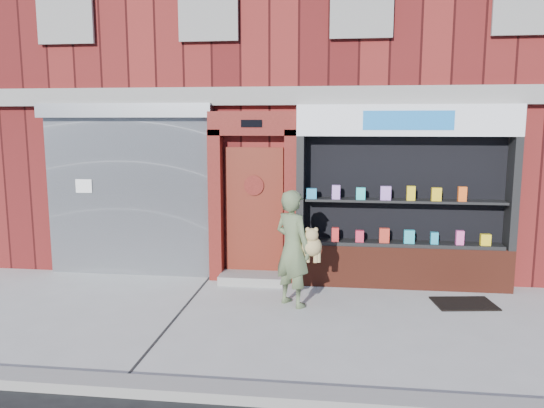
# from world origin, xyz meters

# --- Properties ---
(ground) EXTENTS (80.00, 80.00, 0.00)m
(ground) POSITION_xyz_m (0.00, 0.00, 0.00)
(ground) COLOR #9E9E99
(ground) RESTS_ON ground
(curb) EXTENTS (60.00, 0.30, 0.12)m
(curb) POSITION_xyz_m (0.00, -2.15, 0.06)
(curb) COLOR gray
(curb) RESTS_ON ground
(building) EXTENTS (12.00, 8.16, 8.00)m
(building) POSITION_xyz_m (-0.00, 5.99, 4.00)
(building) COLOR #4E1211
(building) RESTS_ON ground
(shutter_bay) EXTENTS (3.10, 0.30, 3.04)m
(shutter_bay) POSITION_xyz_m (-3.00, 1.93, 1.72)
(shutter_bay) COLOR gray
(shutter_bay) RESTS_ON ground
(red_door_bay) EXTENTS (1.52, 0.58, 2.90)m
(red_door_bay) POSITION_xyz_m (-0.75, 1.86, 1.46)
(red_door_bay) COLOR #4C100D
(red_door_bay) RESTS_ON ground
(pharmacy_bay) EXTENTS (3.50, 0.41, 3.00)m
(pharmacy_bay) POSITION_xyz_m (1.75, 1.81, 1.37)
(pharmacy_bay) COLOR #5E2316
(pharmacy_bay) RESTS_ON ground
(woman) EXTENTS (0.81, 0.73, 1.74)m
(woman) POSITION_xyz_m (0.05, 0.66, 0.88)
(woman) COLOR #556542
(woman) RESTS_ON ground
(doormat) EXTENTS (0.96, 0.74, 0.02)m
(doormat) POSITION_xyz_m (2.60, 1.00, 0.01)
(doormat) COLOR black
(doormat) RESTS_ON ground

